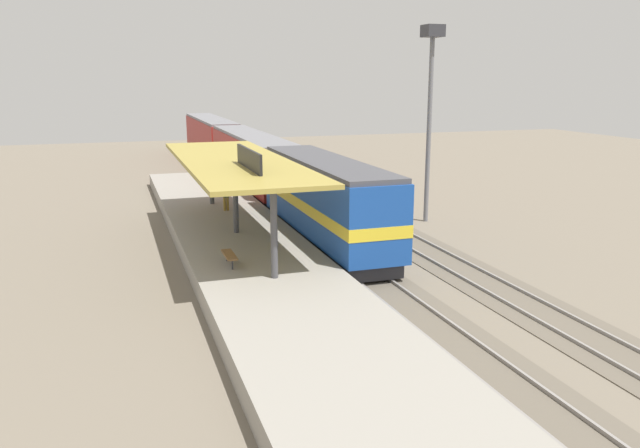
# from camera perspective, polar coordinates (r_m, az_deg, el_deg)

# --- Properties ---
(ground_plane) EXTENTS (120.00, 120.00, 0.00)m
(ground_plane) POSITION_cam_1_polar(r_m,az_deg,el_deg) (35.02, 3.17, -1.36)
(ground_plane) COLOR #706656
(track_near) EXTENTS (3.20, 110.00, 0.16)m
(track_near) POSITION_cam_1_polar(r_m,az_deg,el_deg) (34.35, 0.06, -1.57)
(track_near) COLOR #5F5649
(track_near) RESTS_ON ground
(track_far) EXTENTS (3.20, 110.00, 0.16)m
(track_far) POSITION_cam_1_polar(r_m,az_deg,el_deg) (36.02, 7.02, -0.98)
(track_far) COLOR #5F5649
(track_far) RESTS_ON ground
(platform) EXTENTS (6.00, 44.00, 0.90)m
(platform) POSITION_cam_1_polar(r_m,az_deg,el_deg) (33.13, -7.52, -1.50)
(platform) COLOR gray
(platform) RESTS_ON ground
(station_canopy) EXTENTS (5.20, 18.00, 4.70)m
(station_canopy) POSITION_cam_1_polar(r_m,az_deg,el_deg) (32.26, -7.70, 5.50)
(station_canopy) COLOR #47474C
(station_canopy) RESTS_ON platform
(platform_bench) EXTENTS (0.44, 1.70, 0.50)m
(platform_bench) POSITION_cam_1_polar(r_m,az_deg,el_deg) (27.22, -8.17, -2.79)
(platform_bench) COLOR #333338
(platform_bench) RESTS_ON platform
(locomotive) EXTENTS (2.93, 14.43, 4.44)m
(locomotive) POSITION_cam_1_polar(r_m,az_deg,el_deg) (33.03, 0.53, 2.06)
(locomotive) COLOR #28282D
(locomotive) RESTS_ON track_near
(passenger_carriage_front) EXTENTS (2.90, 20.00, 4.24)m
(passenger_carriage_front) POSITION_cam_1_polar(r_m,az_deg,el_deg) (50.20, -6.15, 5.69)
(passenger_carriage_front) COLOR #28282D
(passenger_carriage_front) RESTS_ON track_near
(passenger_carriage_rear) EXTENTS (2.90, 20.00, 4.24)m
(passenger_carriage_rear) POSITION_cam_1_polar(r_m,az_deg,el_deg) (70.55, -9.80, 7.71)
(passenger_carriage_rear) COLOR #28282D
(passenger_carriage_rear) RESTS_ON track_near
(light_mast) EXTENTS (1.10, 1.10, 11.70)m
(light_mast) POSITION_cam_1_polar(r_m,az_deg,el_deg) (38.88, 9.96, 12.42)
(light_mast) COLOR slate
(light_mast) RESTS_ON ground
(person_waiting) EXTENTS (0.34, 0.34, 1.71)m
(person_waiting) POSITION_cam_1_polar(r_m,az_deg,el_deg) (38.28, -8.49, 2.61)
(person_waiting) COLOR olive
(person_waiting) RESTS_ON platform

